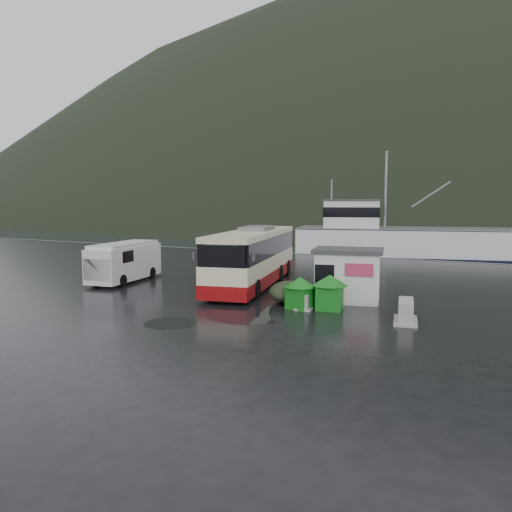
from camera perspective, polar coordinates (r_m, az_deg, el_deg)
The scene contains 14 objects.
ground at distance 25.73m, azimuth -2.09°, elevation -4.39°, with size 160.00×160.00×0.00m, color black.
harbor_water at distance 132.71m, azimuth 21.89°, elevation 3.77°, with size 300.00×180.00×0.02m, color black.
quay_edge at distance 44.09m, azimuth 10.73°, elevation -0.03°, with size 160.00×0.60×1.50m, color #999993.
headland at distance 272.10m, azimuth 26.81°, elevation 4.60°, with size 780.00×540.00×570.00m, color black.
coach_bus at distance 28.57m, azimuth -0.32°, elevation -3.32°, with size 2.97×11.80×3.34m, color beige, non-canonical shape.
white_van at distance 30.71m, azimuth -14.72°, elevation -2.85°, with size 1.94×5.63×2.35m, color silver, non-canonical shape.
waste_bin_left at distance 22.42m, azimuth 5.06°, elevation -6.01°, with size 1.03×1.03×1.43m, color #137018, non-canonical shape.
waste_bin_right at distance 22.37m, azimuth 8.39°, elevation -6.09°, with size 1.12×1.12×1.56m, color #137018, non-canonical shape.
dome_tent at distance 23.84m, azimuth 3.67°, elevation -5.26°, with size 1.79×2.50×0.98m, color #2C3520, non-canonical shape.
ticket_kiosk at distance 24.44m, azimuth 10.40°, elevation -5.06°, with size 3.23×2.45×2.52m, color silver, non-canonical shape.
jersey_barrier_a at distance 22.52m, azimuth 5.76°, elevation -5.96°, with size 0.72×1.45×0.72m, color #999993, non-canonical shape.
jersey_barrier_b at distance 20.75m, azimuth 16.70°, elevation -7.26°, with size 0.89×1.79×0.89m, color #999993, non-canonical shape.
fishing_trawler at distance 52.67m, azimuth 17.97°, elevation 0.78°, with size 28.19×6.16×11.28m, color silver, non-canonical shape.
puddles at distance 20.89m, azimuth -2.95°, elevation -6.90°, with size 4.83×5.55×0.01m.
Camera 1 is at (12.39, -22.04, 4.76)m, focal length 35.00 mm.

